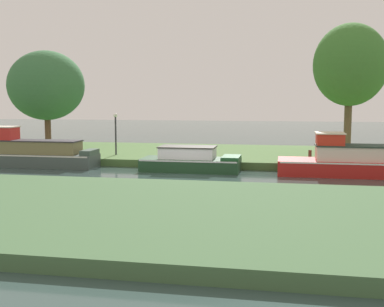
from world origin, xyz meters
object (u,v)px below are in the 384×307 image
lamp_post (116,128)px  mooring_post_near (310,156)px  forest_cruiser (191,161)px  red_narrowboat (384,162)px  slate_barge (28,154)px  willow_tree_centre (350,65)px  willow_tree_left (46,86)px

lamp_post → mooring_post_near: 11.24m
forest_cruiser → lamp_post: 6.05m
red_narrowboat → forest_cruiser: bearing=-180.0°
red_narrowboat → mooring_post_near: size_ratio=15.93×
slate_barge → red_narrowboat: size_ratio=0.80×
slate_barge → mooring_post_near: slate_barge is taller
slate_barge → mooring_post_near: bearing=5.9°
mooring_post_near → willow_tree_centre: bearing=59.0°
forest_cruiser → mooring_post_near: 6.21m
slate_barge → red_narrowboat: 18.46m
willow_tree_left → lamp_post: (6.69, -4.55, -2.62)m
willow_tree_left → willow_tree_centre: willow_tree_centre is taller
forest_cruiser → willow_tree_centre: bearing=33.2°
slate_barge → mooring_post_near: 15.17m
red_narrowboat → forest_cruiser: red_narrowboat is taller
willow_tree_left → mooring_post_near: willow_tree_left is taller
slate_barge → forest_cruiser: bearing=-0.0°
slate_barge → red_narrowboat: slate_barge is taller
forest_cruiser → slate_barge: bearing=180.0°
slate_barge → willow_tree_centre: 18.93m
forest_cruiser → mooring_post_near: bearing=14.7°
lamp_post → mooring_post_near: (11.09, -1.38, -1.27)m
slate_barge → mooring_post_near: size_ratio=12.81×
slate_barge → forest_cruiser: size_ratio=1.61×
lamp_post → slate_barge: bearing=-143.6°
forest_cruiser → willow_tree_left: willow_tree_left is taller
red_narrowboat → mooring_post_near: 3.72m
willow_tree_left → willow_tree_centre: size_ratio=0.87×
willow_tree_centre → mooring_post_near: (-2.34, -3.90, -4.90)m
willow_tree_left → lamp_post: willow_tree_left is taller
slate_barge → willow_tree_left: size_ratio=1.22×
forest_cruiser → mooring_post_near: size_ratio=7.97×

